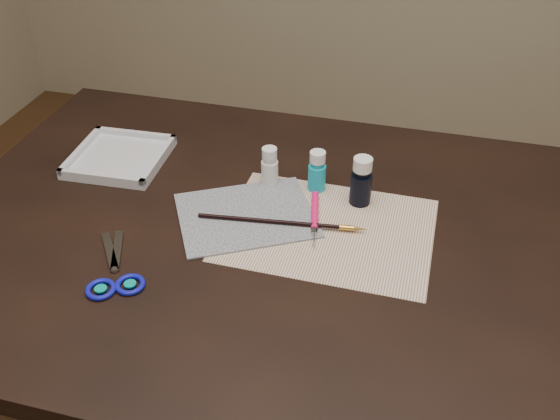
% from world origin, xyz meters
% --- Properties ---
extents(table, '(1.30, 0.90, 0.75)m').
position_xyz_m(table, '(0.00, 0.00, 0.38)').
color(table, black).
rests_on(table, ground).
extents(paper, '(0.38, 0.29, 0.00)m').
position_xyz_m(paper, '(0.08, 0.03, 0.75)').
color(paper, silver).
rests_on(paper, table).
extents(canvas, '(0.31, 0.30, 0.00)m').
position_xyz_m(canvas, '(-0.07, 0.03, 0.75)').
color(canvas, black).
rests_on(canvas, paper).
extents(paint_bottle_white, '(0.04, 0.04, 0.08)m').
position_xyz_m(paint_bottle_white, '(-0.06, 0.15, 0.79)').
color(paint_bottle_white, white).
rests_on(paint_bottle_white, table).
extents(paint_bottle_cyan, '(0.04, 0.04, 0.09)m').
position_xyz_m(paint_bottle_cyan, '(0.04, 0.15, 0.79)').
color(paint_bottle_cyan, '#14A7C5').
rests_on(paint_bottle_cyan, table).
extents(paint_bottle_navy, '(0.05, 0.05, 0.10)m').
position_xyz_m(paint_bottle_navy, '(0.13, 0.13, 0.80)').
color(paint_bottle_navy, black).
rests_on(paint_bottle_navy, table).
extents(paintbrush, '(0.32, 0.05, 0.01)m').
position_xyz_m(paintbrush, '(-0.00, 0.02, 0.76)').
color(paintbrush, black).
rests_on(paintbrush, canvas).
extents(craft_knife, '(0.05, 0.17, 0.01)m').
position_xyz_m(craft_knife, '(0.06, 0.04, 0.76)').
color(craft_knife, '#FF1467').
rests_on(craft_knife, paper).
extents(scissors, '(0.19, 0.21, 0.01)m').
position_xyz_m(scissors, '(-0.26, -0.16, 0.76)').
color(scissors, silver).
rests_on(scissors, table).
extents(palette_tray, '(0.20, 0.20, 0.02)m').
position_xyz_m(palette_tray, '(-0.39, 0.15, 0.76)').
color(palette_tray, silver).
rests_on(palette_tray, table).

